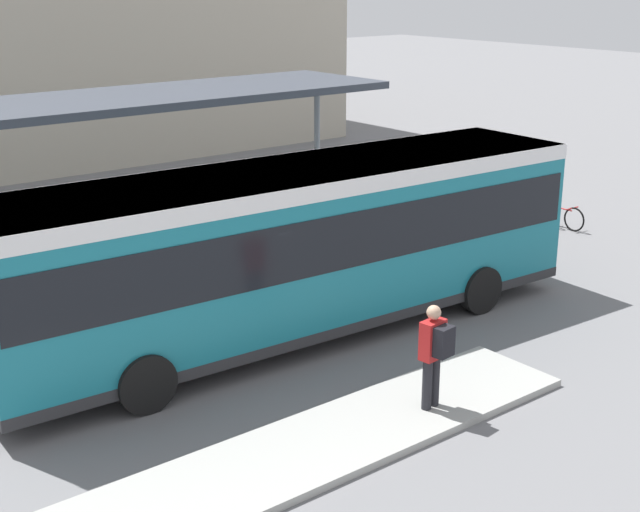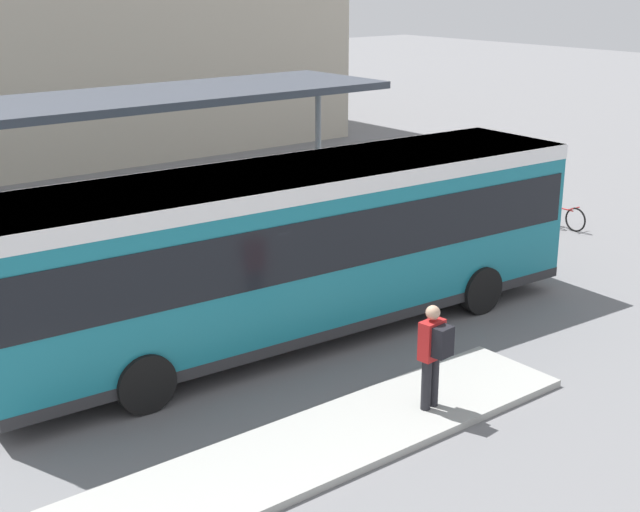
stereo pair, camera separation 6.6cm
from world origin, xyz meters
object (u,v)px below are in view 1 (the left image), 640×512
pedestrian_waiting (435,350)px  bicycle_red (561,216)px  city_bus (295,240)px  bicycle_black (535,209)px

pedestrian_waiting → bicycle_red: pedestrian_waiting is taller
city_bus → bicycle_black: (9.93, 2.22, -1.51)m
bicycle_red → pedestrian_waiting: bearing=-61.3°
city_bus → pedestrian_waiting: (-0.30, -3.91, -0.79)m
city_bus → pedestrian_waiting: bearing=-91.6°
bicycle_red → bicycle_black: (-0.12, 0.77, 0.03)m
bicycle_red → bicycle_black: bicycle_black is taller
bicycle_black → bicycle_red: bearing=15.5°
city_bus → bicycle_black: bearing=15.5°
bicycle_red → city_bus: bearing=-80.4°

